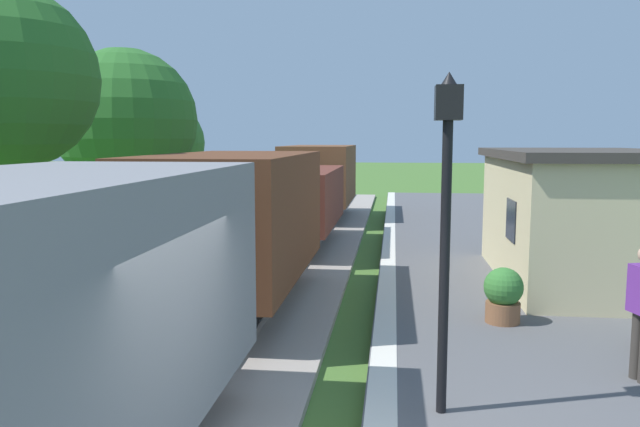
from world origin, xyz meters
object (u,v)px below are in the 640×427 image
at_px(potted_planter, 503,294).
at_px(tree_trackside_far, 3,79).
at_px(tree_field_left, 125,120).
at_px(lamp_post_near, 447,182).
at_px(freight_train, 269,209).
at_px(tree_field_distant, 164,143).
at_px(station_hut, 580,216).

distance_m(potted_planter, tree_trackside_far, 9.43).
bearing_deg(tree_field_left, lamp_post_near, -51.80).
distance_m(tree_trackside_far, tree_field_left, 6.76).
bearing_deg(freight_train, tree_field_left, 148.11).
bearing_deg(tree_field_left, potted_planter, -36.17).
bearing_deg(tree_field_left, tree_field_distant, 100.22).
xyz_separation_m(freight_train, tree_trackside_far, (-4.00, -3.73, 2.69)).
bearing_deg(tree_trackside_far, tree_field_distant, 98.21).
height_order(tree_trackside_far, tree_field_distant, tree_trackside_far).
bearing_deg(tree_field_distant, tree_trackside_far, -81.79).
bearing_deg(tree_trackside_far, freight_train, 42.98).
bearing_deg(potted_planter, freight_train, 139.94).
xyz_separation_m(tree_trackside_far, tree_field_distant, (-1.76, 12.20, -1.22)).
height_order(potted_planter, tree_field_distant, tree_field_distant).
bearing_deg(potted_planter, station_hut, 57.06).
xyz_separation_m(freight_train, potted_planter, (4.71, -3.97, -0.90)).
height_order(tree_trackside_far, tree_field_left, tree_trackside_far).
distance_m(station_hut, lamp_post_near, 7.61).
bearing_deg(tree_field_left, station_hut, -17.80).
bearing_deg(potted_planter, tree_field_left, 143.83).
relative_size(potted_planter, lamp_post_near, 0.25).
bearing_deg(station_hut, tree_trackside_far, -164.57).
xyz_separation_m(station_hut, tree_field_distant, (-12.56, 9.22, 1.43)).
relative_size(station_hut, lamp_post_near, 1.57).
bearing_deg(station_hut, tree_field_left, 162.20).
relative_size(potted_planter, tree_field_distant, 0.20).
bearing_deg(station_hut, lamp_post_near, -116.36).
height_order(freight_train, potted_planter, freight_train).
xyz_separation_m(freight_train, tree_field_left, (-4.77, 2.97, 2.16)).
xyz_separation_m(freight_train, station_hut, (6.80, -0.75, 0.03)).
bearing_deg(tree_trackside_far, tree_field_left, 96.54).
relative_size(potted_planter, tree_trackside_far, 0.15).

